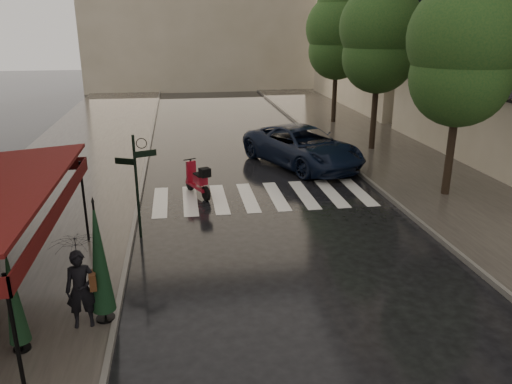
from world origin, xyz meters
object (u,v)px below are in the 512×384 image
object	(u,v)px
parasol_front	(99,257)
parked_car	(302,146)
pedestrian_with_umbrella	(77,254)
scooter	(198,181)
parasol_back	(13,297)

from	to	relation	value
parasol_front	parked_car	bearing A→B (deg)	58.18
pedestrian_with_umbrella	scooter	bearing A→B (deg)	65.53
parasol_back	scooter	bearing A→B (deg)	66.76
scooter	parasol_front	size ratio (longest dim) A/B	0.66
scooter	parked_car	world-z (taller)	parked_car
scooter	parked_car	size ratio (longest dim) A/B	0.29
pedestrian_with_umbrella	parasol_front	xyz separation A→B (m)	(0.39, 0.15, -0.18)
parked_car	parasol_back	xyz separation A→B (m)	(-8.54, -12.25, 0.40)
pedestrian_with_umbrella	parasol_back	size ratio (longest dim) A/B	1.16
parasol_front	parasol_back	xyz separation A→B (m)	(-1.45, -0.82, -0.31)
parked_car	parasol_back	bearing A→B (deg)	-148.63
pedestrian_with_umbrella	parasol_back	xyz separation A→B (m)	(-1.06, -0.67, -0.49)
parasol_front	parasol_back	world-z (taller)	parasol_front
pedestrian_with_umbrella	parked_car	distance (m)	13.81
parked_car	parasol_front	size ratio (longest dim) A/B	2.29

